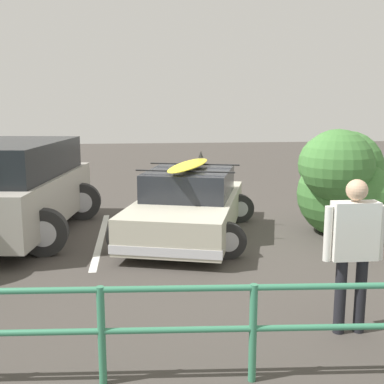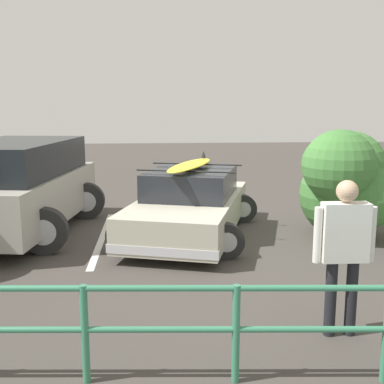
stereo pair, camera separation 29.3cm
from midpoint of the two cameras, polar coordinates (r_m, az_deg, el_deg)
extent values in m
cube|color=#423D38|center=(9.17, 3.22, -5.29)|extent=(44.00, 44.00, 0.02)
cube|color=silver|center=(9.20, -9.68, -5.30)|extent=(0.12, 3.77, 0.00)
cube|color=#B7B29E|center=(9.09, 0.62, -2.40)|extent=(2.79, 4.32, 0.59)
cube|color=#23262B|center=(9.14, 0.82, 1.13)|extent=(2.00, 2.27, 0.50)
cube|color=silver|center=(7.29, -2.44, -7.06)|extent=(1.71, 0.60, 0.14)
cube|color=silver|center=(11.01, 2.62, -1.06)|extent=(1.71, 0.60, 0.14)
cylinder|color=black|center=(7.81, 5.16, -5.80)|extent=(0.59, 0.18, 0.59)
cylinder|color=#B7B7BC|center=(7.81, 5.16, -5.80)|extent=(0.32, 0.19, 0.32)
cylinder|color=black|center=(8.19, -7.16, -5.07)|extent=(0.59, 0.18, 0.59)
cylinder|color=#B7B7BC|center=(8.19, -7.16, -5.07)|extent=(0.32, 0.19, 0.32)
cylinder|color=black|center=(10.20, 6.83, -1.97)|extent=(0.59, 0.18, 0.59)
cylinder|color=#B7B7BC|center=(10.20, 6.83, -1.97)|extent=(0.32, 0.19, 0.32)
cylinder|color=black|center=(10.49, -2.75, -1.56)|extent=(0.59, 0.18, 0.59)
cylinder|color=#B7B7BC|center=(10.49, -2.75, -1.56)|extent=(0.32, 0.19, 0.32)
cylinder|color=black|center=(8.58, 0.14, 2.47)|extent=(1.74, 0.55, 0.03)
cylinder|color=black|center=(9.61, 1.44, 3.32)|extent=(1.74, 0.55, 0.03)
ellipsoid|color=yellow|center=(8.98, 0.72, 3.21)|extent=(1.25, 2.22, 0.09)
cone|color=black|center=(9.81, 2.22, 4.49)|extent=(0.10, 0.10, 0.14)
cube|color=#9E998E|center=(9.76, -19.25, -0.64)|extent=(2.52, 4.44, 0.89)
cube|color=black|center=(9.65, -19.51, 3.80)|extent=(2.23, 3.50, 0.63)
cylinder|color=black|center=(11.77, -15.18, 1.88)|extent=(0.72, 0.28, 0.70)
cylinder|color=black|center=(8.32, -16.13, -4.46)|extent=(0.78, 0.22, 0.78)
cylinder|color=#B7B7BC|center=(8.32, -16.13, -4.46)|extent=(0.43, 0.23, 0.43)
cylinder|color=black|center=(10.67, -11.64, -1.03)|extent=(0.78, 0.22, 0.78)
cylinder|color=#B7B7BC|center=(10.67, -11.64, -1.03)|extent=(0.43, 0.23, 0.43)
cylinder|color=black|center=(5.60, 19.81, -11.73)|extent=(0.12, 0.12, 0.83)
cylinder|color=black|center=(5.51, 17.60, -11.94)|extent=(0.12, 0.12, 0.83)
cube|color=silver|center=(5.33, 19.17, -4.53)|extent=(0.49, 0.20, 0.63)
sphere|color=#D6A884|center=(5.24, 19.46, 0.10)|extent=(0.23, 0.23, 0.23)
cylinder|color=silver|center=(5.45, 21.95, -4.66)|extent=(0.09, 0.09, 0.59)
cylinder|color=silver|center=(5.23, 16.24, -4.93)|extent=(0.09, 0.09, 0.59)
cylinder|color=#387F5B|center=(4.47, 7.18, -16.40)|extent=(0.07, 0.07, 0.92)
cylinder|color=#387F5B|center=(4.50, -10.68, -16.28)|extent=(0.07, 0.07, 0.92)
cylinder|color=#387F5B|center=(4.26, -1.82, -11.35)|extent=(9.33, 0.78, 0.06)
cylinder|color=#387F5B|center=(4.41, -1.79, -16.00)|extent=(9.33, 0.78, 0.06)
cylinder|color=#4C3828|center=(9.72, 18.04, -3.55)|extent=(0.29, 0.29, 0.42)
sphere|color=#427A38|center=(9.58, 18.38, -0.31)|extent=(1.66, 1.66, 1.66)
sphere|color=#427A38|center=(9.79, 17.72, 3.74)|extent=(1.06, 1.06, 1.06)
sphere|color=#427A38|center=(8.87, 17.96, 2.95)|extent=(1.29, 1.29, 1.29)
sphere|color=#427A38|center=(9.95, 17.13, 3.10)|extent=(1.22, 1.22, 1.22)
sphere|color=#427A38|center=(9.62, 18.10, -1.16)|extent=(1.11, 1.11, 1.11)
sphere|color=#427A38|center=(9.17, 20.55, -0.53)|extent=(1.17, 1.17, 1.17)
sphere|color=#427A38|center=(9.55, 18.92, 2.68)|extent=(1.40, 1.40, 1.40)
camera|label=1|loc=(0.15, -89.00, 0.18)|focal=45.00mm
camera|label=2|loc=(0.15, 91.00, -0.18)|focal=45.00mm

